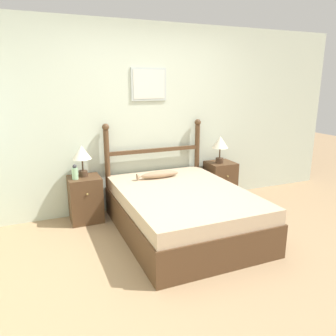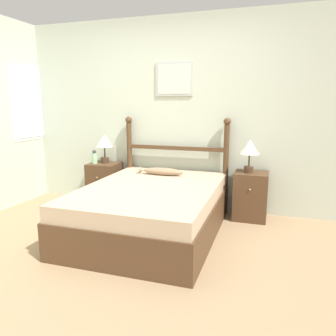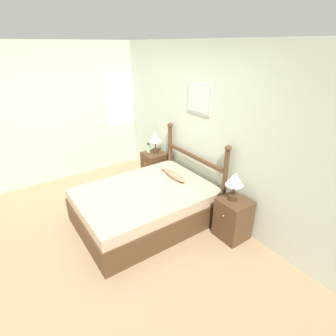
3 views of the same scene
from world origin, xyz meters
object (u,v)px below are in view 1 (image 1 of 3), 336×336
at_px(bed, 183,212).
at_px(table_lamp_right, 220,144).
at_px(nightstand_right, 220,181).
at_px(bottle, 75,173).
at_px(table_lamp_left, 82,154).
at_px(nightstand_left, 85,199).
at_px(fish_pillow, 159,175).

xyz_separation_m(bed, table_lamp_right, (0.98, 0.79, 0.62)).
distance_m(bed, table_lamp_right, 1.40).
bearing_deg(bed, nightstand_right, 38.27).
distance_m(nightstand_right, bottle, 2.18).
distance_m(nightstand_right, table_lamp_left, 2.12).
bearing_deg(bed, table_lamp_left, 140.35).
xyz_separation_m(nightstand_right, bottle, (-2.15, -0.05, 0.38)).
xyz_separation_m(nightstand_left, fish_pillow, (0.94, -0.22, 0.28)).
relative_size(table_lamp_left, bottle, 2.11).
distance_m(bed, bottle, 1.42).
distance_m(nightstand_left, table_lamp_right, 2.08).
distance_m(table_lamp_left, fish_pillow, 1.02).
distance_m(bed, fish_pillow, 0.67).
bearing_deg(fish_pillow, bottle, 171.18).
bearing_deg(nightstand_right, table_lamp_left, 178.83).
bearing_deg(table_lamp_left, bed, -39.65).
bearing_deg(fish_pillow, table_lamp_right, 10.70).
bearing_deg(fish_pillow, table_lamp_left, 164.70).
distance_m(table_lamp_right, fish_pillow, 1.12).
xyz_separation_m(bed, table_lamp_left, (-1.02, 0.84, 0.62)).
height_order(nightstand_left, table_lamp_left, table_lamp_left).
bearing_deg(table_lamp_left, table_lamp_right, -1.66).
height_order(nightstand_left, bottle, bottle).
bearing_deg(table_lamp_left, bottle, -139.92).
height_order(nightstand_right, table_lamp_left, table_lamp_left).
distance_m(nightstand_left, nightstand_right, 2.04).
distance_m(nightstand_left, fish_pillow, 1.01).
height_order(bed, nightstand_left, nightstand_left).
xyz_separation_m(bottle, fish_pillow, (1.05, -0.16, -0.10)).
xyz_separation_m(table_lamp_left, fish_pillow, (0.94, -0.26, -0.30)).
bearing_deg(table_lamp_left, fish_pillow, -15.30).
distance_m(bed, nightstand_right, 1.30).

